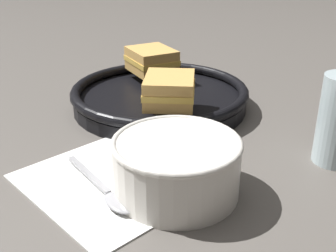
{
  "coord_description": "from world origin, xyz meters",
  "views": [
    {
      "loc": [
        0.35,
        -0.4,
        0.29
      ],
      "look_at": [
        0.01,
        0.05,
        0.04
      ],
      "focal_mm": 45.0,
      "sensor_mm": 36.0,
      "label": 1
    }
  ],
  "objects_px": {
    "skillet": "(160,96)",
    "soup_bowl": "(176,163)",
    "sandwich_near_left": "(152,60)",
    "sandwich_near_right": "(170,90)",
    "spoon": "(110,194)"
  },
  "relations": [
    {
      "from": "sandwich_near_left",
      "to": "sandwich_near_right",
      "type": "height_order",
      "value": "same"
    },
    {
      "from": "soup_bowl",
      "to": "sandwich_near_left",
      "type": "distance_m",
      "value": 0.37
    },
    {
      "from": "spoon",
      "to": "sandwich_near_left",
      "type": "distance_m",
      "value": 0.39
    },
    {
      "from": "sandwich_near_right",
      "to": "soup_bowl",
      "type": "bearing_deg",
      "value": -50.96
    },
    {
      "from": "soup_bowl",
      "to": "skillet",
      "type": "xyz_separation_m",
      "value": [
        -0.19,
        0.21,
        -0.02
      ]
    },
    {
      "from": "skillet",
      "to": "soup_bowl",
      "type": "bearing_deg",
      "value": -48.1
    },
    {
      "from": "skillet",
      "to": "sandwich_near_left",
      "type": "bearing_deg",
      "value": 138.16
    },
    {
      "from": "skillet",
      "to": "sandwich_near_left",
      "type": "height_order",
      "value": "sandwich_near_left"
    },
    {
      "from": "soup_bowl",
      "to": "skillet",
      "type": "distance_m",
      "value": 0.28
    },
    {
      "from": "sandwich_near_left",
      "to": "sandwich_near_right",
      "type": "xyz_separation_m",
      "value": [
        0.13,
        -0.12,
        0.0
      ]
    },
    {
      "from": "soup_bowl",
      "to": "skillet",
      "type": "relative_size",
      "value": 0.49
    },
    {
      "from": "spoon",
      "to": "sandwich_near_left",
      "type": "xyz_separation_m",
      "value": [
        -0.2,
        0.33,
        0.06
      ]
    },
    {
      "from": "soup_bowl",
      "to": "spoon",
      "type": "xyz_separation_m",
      "value": [
        -0.05,
        -0.06,
        -0.03
      ]
    },
    {
      "from": "skillet",
      "to": "sandwich_near_right",
      "type": "relative_size",
      "value": 2.62
    },
    {
      "from": "sandwich_near_left",
      "to": "skillet",
      "type": "bearing_deg",
      "value": -41.84
    }
  ]
}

